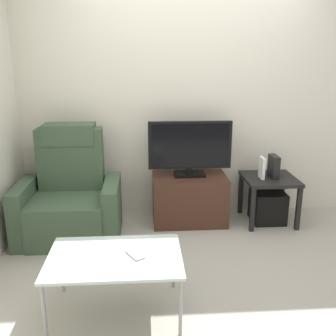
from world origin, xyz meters
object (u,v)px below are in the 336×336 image
(book_upright, at_px, (262,168))
(coffee_table, at_px, (115,260))
(tv_stand, at_px, (189,199))
(subwoofer_box, at_px, (268,206))
(cell_phone, at_px, (135,255))
(television, at_px, (190,147))
(side_table, at_px, (269,184))
(recliner_armchair, at_px, (70,199))
(game_console, at_px, (274,166))

(book_upright, xyz_separation_m, coffee_table, (-1.43, -1.42, -0.20))
(tv_stand, bearing_deg, subwoofer_box, -3.49)
(subwoofer_box, relative_size, cell_phone, 2.24)
(tv_stand, distance_m, subwoofer_box, 0.85)
(subwoofer_box, bearing_deg, cell_phone, -134.10)
(television, xyz_separation_m, book_upright, (0.75, -0.09, -0.21))
(tv_stand, distance_m, side_table, 0.86)
(coffee_table, bearing_deg, cell_phone, -0.98)
(recliner_armchair, bearing_deg, game_console, 16.93)
(television, distance_m, game_console, 0.91)
(recliner_armchair, distance_m, book_upright, 1.98)
(game_console, height_order, cell_phone, game_console)
(television, xyz_separation_m, coffee_table, (-0.69, -1.51, -0.41))
(television, distance_m, coffee_table, 1.71)
(side_table, bearing_deg, tv_stand, 176.51)
(game_console, bearing_deg, coffee_table, -137.29)
(cell_phone, bearing_deg, television, 39.70)
(game_console, bearing_deg, side_table, -164.05)
(book_upright, relative_size, game_console, 0.96)
(subwoofer_box, distance_m, cell_phone, 2.02)
(recliner_armchair, distance_m, cell_phone, 1.43)
(tv_stand, relative_size, game_console, 3.33)
(tv_stand, distance_m, book_upright, 0.83)
(subwoofer_box, distance_m, game_console, 0.45)
(game_console, distance_m, coffee_table, 2.14)
(subwoofer_box, height_order, cell_phone, cell_phone)
(recliner_armchair, height_order, subwoofer_box, recliner_armchair)
(book_upright, distance_m, game_console, 0.14)
(side_table, distance_m, cell_phone, 2.00)
(tv_stand, xyz_separation_m, side_table, (0.85, -0.05, 0.16))
(book_upright, bearing_deg, television, 173.07)
(recliner_armchair, height_order, coffee_table, recliner_armchair)
(game_console, bearing_deg, tv_stand, 177.30)
(subwoofer_box, xyz_separation_m, game_console, (0.04, 0.01, 0.45))
(subwoofer_box, height_order, coffee_table, coffee_table)
(television, height_order, game_console, television)
(television, xyz_separation_m, side_table, (0.85, -0.07, -0.40))
(subwoofer_box, distance_m, book_upright, 0.45)
(subwoofer_box, relative_size, book_upright, 1.51)
(side_table, distance_m, book_upright, 0.22)
(book_upright, relative_size, cell_phone, 1.49)
(side_table, relative_size, cell_phone, 3.60)
(recliner_armchair, relative_size, coffee_table, 1.20)
(book_upright, bearing_deg, tv_stand, 174.51)
(recliner_armchair, xyz_separation_m, cell_phone, (0.66, -1.26, 0.07))
(tv_stand, relative_size, book_upright, 3.47)
(recliner_armchair, bearing_deg, cell_phone, -50.37)
(side_table, bearing_deg, recliner_armchair, -175.17)
(tv_stand, bearing_deg, book_upright, -5.49)
(game_console, bearing_deg, cell_phone, -134.61)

